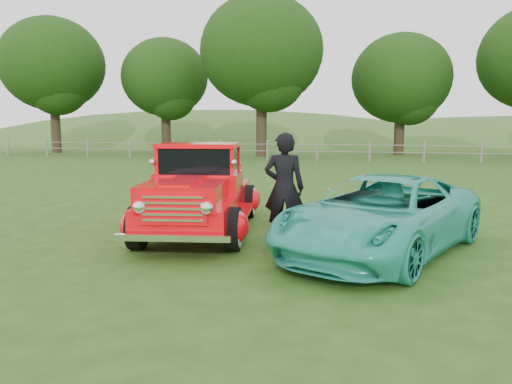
% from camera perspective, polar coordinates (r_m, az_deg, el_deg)
% --- Properties ---
extents(ground, '(140.00, 140.00, 0.00)m').
position_cam_1_polar(ground, '(8.28, -8.64, -7.37)').
color(ground, '#244412').
rests_on(ground, ground).
extents(distant_hills, '(116.00, 60.00, 18.00)m').
position_cam_1_polar(distant_hills, '(67.60, 6.68, 2.06)').
color(distant_hills, '#325720').
rests_on(distant_hills, ground).
extents(fence_line, '(48.00, 0.12, 1.20)m').
position_cam_1_polar(fence_line, '(29.62, 7.01, 4.74)').
color(fence_line, slate).
rests_on(fence_line, ground).
extents(tree_far_west, '(7.60, 7.60, 9.93)m').
position_cam_1_polar(tree_far_west, '(40.78, -22.25, 13.33)').
color(tree_far_west, black).
rests_on(tree_far_west, ground).
extents(tree_mid_west, '(6.40, 6.40, 8.46)m').
position_cam_1_polar(tree_mid_west, '(38.60, -10.38, 12.72)').
color(tree_mid_west, black).
rests_on(tree_mid_west, ground).
extents(tree_near_west, '(8.00, 8.00, 10.42)m').
position_cam_1_polar(tree_near_west, '(33.49, 0.64, 15.77)').
color(tree_near_west, black).
rests_on(tree_near_west, ground).
extents(tree_near_east, '(6.80, 6.80, 8.33)m').
position_cam_1_polar(tree_near_east, '(36.62, 16.27, 12.34)').
color(tree_near_east, black).
rests_on(tree_near_east, ground).
extents(red_pickup, '(2.77, 5.19, 1.78)m').
position_cam_1_polar(red_pickup, '(10.04, -6.37, -0.03)').
color(red_pickup, black).
rests_on(red_pickup, ground).
extents(teal_sedan, '(3.91, 5.14, 1.30)m').
position_cam_1_polar(teal_sedan, '(8.54, 14.22, -2.59)').
color(teal_sedan, teal).
rests_on(teal_sedan, ground).
extents(man, '(0.77, 0.54, 2.01)m').
position_cam_1_polar(man, '(9.05, 3.24, 0.48)').
color(man, black).
rests_on(man, ground).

